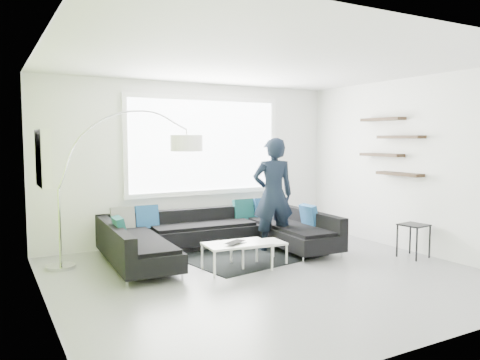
{
  "coord_description": "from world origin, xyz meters",
  "views": [
    {
      "loc": [
        -3.3,
        -5.18,
        1.82
      ],
      "look_at": [
        0.06,
        0.9,
        1.21
      ],
      "focal_mm": 35.0,
      "sensor_mm": 36.0,
      "label": 1
    }
  ],
  "objects_px": {
    "sectional_sofa": "(219,236)",
    "arc_lamp": "(58,189)",
    "laptop": "(238,243)",
    "coffee_table": "(248,254)",
    "person": "(273,195)",
    "side_table": "(413,241)"
  },
  "relations": [
    {
      "from": "sectional_sofa",
      "to": "arc_lamp",
      "type": "xyz_separation_m",
      "value": [
        -2.26,
        0.45,
        0.8
      ]
    },
    {
      "from": "sectional_sofa",
      "to": "laptop",
      "type": "xyz_separation_m",
      "value": [
        -0.15,
        -0.9,
        0.07
      ]
    },
    {
      "from": "coffee_table",
      "to": "person",
      "type": "distance_m",
      "value": 1.31
    },
    {
      "from": "side_table",
      "to": "laptop",
      "type": "relative_size",
      "value": 1.2
    },
    {
      "from": "side_table",
      "to": "person",
      "type": "bearing_deg",
      "value": 138.57
    },
    {
      "from": "arc_lamp",
      "to": "laptop",
      "type": "height_order",
      "value": "arc_lamp"
    },
    {
      "from": "person",
      "to": "side_table",
      "type": "bearing_deg",
      "value": 155.44
    },
    {
      "from": "arc_lamp",
      "to": "person",
      "type": "distance_m",
      "value": 3.25
    },
    {
      "from": "coffee_table",
      "to": "laptop",
      "type": "height_order",
      "value": "laptop"
    },
    {
      "from": "coffee_table",
      "to": "laptop",
      "type": "bearing_deg",
      "value": -145.91
    },
    {
      "from": "sectional_sofa",
      "to": "coffee_table",
      "type": "relative_size",
      "value": 2.98
    },
    {
      "from": "arc_lamp",
      "to": "person",
      "type": "xyz_separation_m",
      "value": [
        3.2,
        -0.54,
        -0.2
      ]
    },
    {
      "from": "laptop",
      "to": "side_table",
      "type": "bearing_deg",
      "value": -43.37
    },
    {
      "from": "laptop",
      "to": "arc_lamp",
      "type": "bearing_deg",
      "value": 117.09
    },
    {
      "from": "arc_lamp",
      "to": "laptop",
      "type": "relative_size",
      "value": 5.21
    },
    {
      "from": "sectional_sofa",
      "to": "person",
      "type": "bearing_deg",
      "value": -2.87
    },
    {
      "from": "coffee_table",
      "to": "laptop",
      "type": "distance_m",
      "value": 0.34
    },
    {
      "from": "person",
      "to": "laptop",
      "type": "bearing_deg",
      "value": 53.45
    },
    {
      "from": "sectional_sofa",
      "to": "coffee_table",
      "type": "distance_m",
      "value": 0.78
    },
    {
      "from": "coffee_table",
      "to": "person",
      "type": "xyz_separation_m",
      "value": [
        0.85,
        0.67,
        0.73
      ]
    },
    {
      "from": "arc_lamp",
      "to": "laptop",
      "type": "distance_m",
      "value": 2.61
    },
    {
      "from": "laptop",
      "to": "sectional_sofa",
      "type": "bearing_deg",
      "value": 50.4
    }
  ]
}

